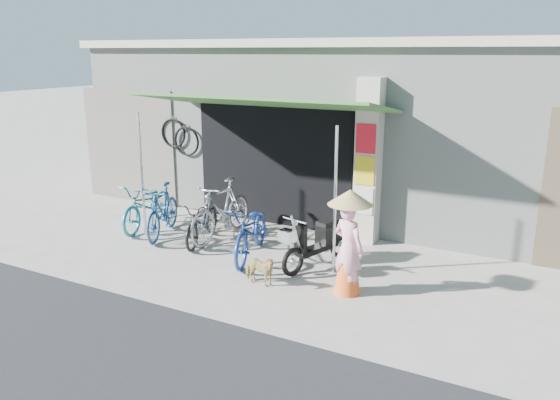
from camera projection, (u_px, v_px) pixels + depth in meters
The scene contains 13 objects.
ground at pixel (261, 278), 8.54m from camera, with size 80.00×80.00×0.00m, color #A8A198.
bicycle_shop at pixel (372, 124), 12.40m from camera, with size 12.30×5.30×3.66m.
shop_pillar at pixel (369, 162), 9.84m from camera, with size 0.42×0.44×3.00m.
awning at pixel (261, 105), 9.67m from camera, with size 4.60×1.88×2.72m.
neighbour_left at pixel (129, 146), 12.66m from camera, with size 2.60×0.06×2.60m, color #6B665B.
bike_teal at pixel (148, 205), 10.86m from camera, with size 0.63×1.79×0.94m, color #1C7182.
bike_blue at pixel (163, 211), 10.36m from camera, with size 0.47×1.65×0.99m, color navy.
bike_black at pixel (203, 221), 10.04m from camera, with size 0.54×1.55×0.81m, color black.
bike_silver at pixel (221, 210), 10.18m from camera, with size 0.53×1.88×1.13m, color #B9BABE.
bike_navy at pixel (252, 231), 9.27m from camera, with size 0.64×1.84×0.97m, color navy.
street_dog at pixel (259, 270), 8.22m from camera, with size 0.27×0.59×0.50m, color #97764F.
moped at pixel (319, 241), 8.94m from camera, with size 0.66×1.61×0.93m.
nun at pixel (349, 242), 7.81m from camera, with size 0.64×0.64×1.57m.
Camera 1 is at (3.95, -6.86, 3.43)m, focal length 35.00 mm.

